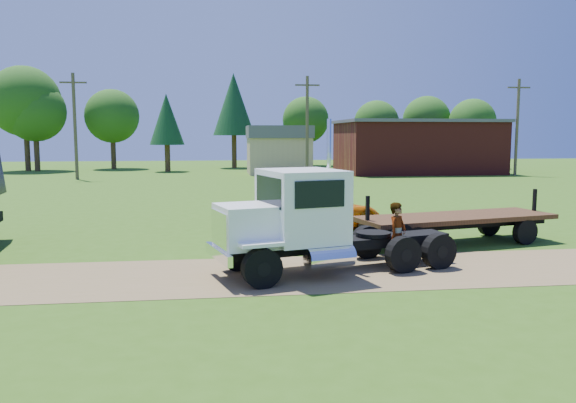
{
  "coord_description": "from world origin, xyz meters",
  "views": [
    {
      "loc": [
        -2.15,
        -14.98,
        3.8
      ],
      "look_at": [
        0.21,
        3.4,
        1.6
      ],
      "focal_mm": 35.0,
      "sensor_mm": 36.0,
      "label": 1
    }
  ],
  "objects": [
    {
      "name": "tree_row",
      "position": [
        -2.88,
        49.38,
        6.2
      ],
      "size": [
        55.74,
        14.23,
        11.03
      ],
      "color": "#362916",
      "rests_on": "ground"
    },
    {
      "name": "dirt_track",
      "position": [
        0.0,
        0.0,
        0.01
      ],
      "size": [
        120.0,
        4.2,
        0.01
      ],
      "primitive_type": "cube",
      "color": "brown",
      "rests_on": "ground"
    },
    {
      "name": "utility_poles",
      "position": [
        6.0,
        35.0,
        4.71
      ],
      "size": [
        42.2,
        0.28,
        9.0
      ],
      "color": "#4D422B",
      "rests_on": "ground"
    },
    {
      "name": "orange_pickup",
      "position": [
        2.02,
        7.16,
        0.71
      ],
      "size": [
        5.62,
        4.16,
        1.42
      ],
      "primitive_type": "imported",
      "rotation": [
        0.0,
        0.0,
        1.97
      ],
      "color": "orange",
      "rests_on": "ground"
    },
    {
      "name": "spectator_a",
      "position": [
        2.93,
        0.17,
        0.96
      ],
      "size": [
        0.82,
        0.81,
        1.91
      ],
      "primitive_type": "imported",
      "rotation": [
        0.0,
        0.0,
        0.77
      ],
      "color": "#999999",
      "rests_on": "ground"
    },
    {
      "name": "brick_building",
      "position": [
        18.0,
        40.0,
        2.66
      ],
      "size": [
        15.4,
        10.4,
        5.3
      ],
      "color": "maroon",
      "rests_on": "ground"
    },
    {
      "name": "spectator_b",
      "position": [
        0.84,
        9.03,
        0.8
      ],
      "size": [
        0.98,
        0.92,
        1.61
      ],
      "primitive_type": "imported",
      "rotation": [
        0.0,
        0.0,
        3.67
      ],
      "color": "#999999",
      "rests_on": "ground"
    },
    {
      "name": "tan_shed",
      "position": [
        4.0,
        40.0,
        2.42
      ],
      "size": [
        6.2,
        5.4,
        4.7
      ],
      "color": "tan",
      "rests_on": "ground"
    },
    {
      "name": "ground",
      "position": [
        0.0,
        0.0,
        0.0
      ],
      "size": [
        140.0,
        140.0,
        0.0
      ],
      "primitive_type": "plane",
      "color": "#315813",
      "rests_on": "ground"
    },
    {
      "name": "flatbed_trailer",
      "position": [
        6.15,
        3.53,
        0.78
      ],
      "size": [
        7.4,
        3.63,
        1.82
      ],
      "rotation": [
        0.0,
        0.0,
        0.22
      ],
      "color": "#331F10",
      "rests_on": "ground"
    },
    {
      "name": "white_semi_tractor",
      "position": [
        0.24,
        -0.01,
        1.45
      ],
      "size": [
        7.2,
        3.96,
        4.26
      ],
      "rotation": [
        0.0,
        0.0,
        0.27
      ],
      "color": "black",
      "rests_on": "ground"
    }
  ]
}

